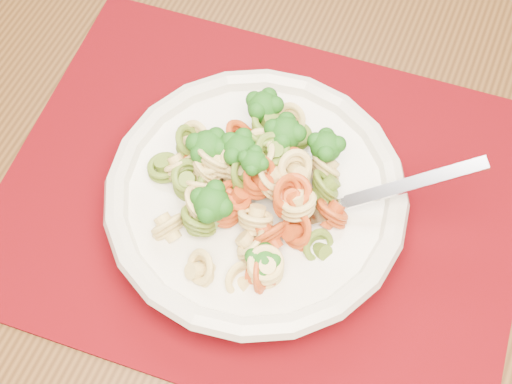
% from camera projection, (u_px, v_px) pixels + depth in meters
% --- Properties ---
extents(dining_table, '(1.35, 0.87, 0.72)m').
position_uv_depth(dining_table, '(339.00, 225.00, 0.72)').
color(dining_table, '#553618').
rests_on(dining_table, ground).
extents(placemat, '(0.47, 0.38, 0.00)m').
position_uv_depth(placemat, '(263.00, 198.00, 0.62)').
color(placemat, '#4D030B').
rests_on(placemat, dining_table).
extents(pasta_bowl, '(0.25, 0.25, 0.05)m').
position_uv_depth(pasta_bowl, '(256.00, 198.00, 0.58)').
color(pasta_bowl, silver).
rests_on(pasta_bowl, placemat).
extents(pasta_broccoli_heap, '(0.21, 0.21, 0.06)m').
position_uv_depth(pasta_broccoli_heap, '(256.00, 188.00, 0.57)').
color(pasta_broccoli_heap, '#F0CF76').
rests_on(pasta_broccoli_heap, pasta_bowl).
extents(fork, '(0.17, 0.11, 0.08)m').
position_uv_depth(fork, '(315.00, 211.00, 0.56)').
color(fork, silver).
rests_on(fork, pasta_bowl).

